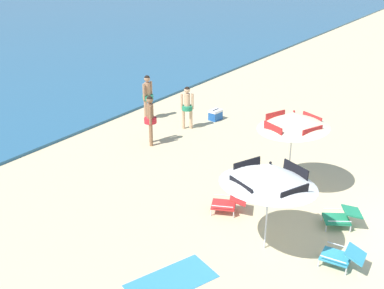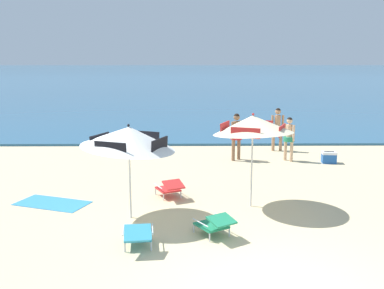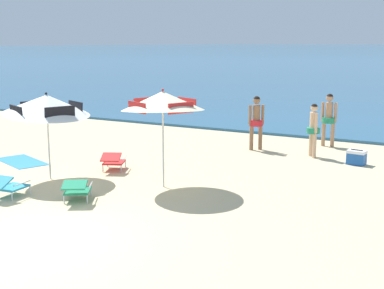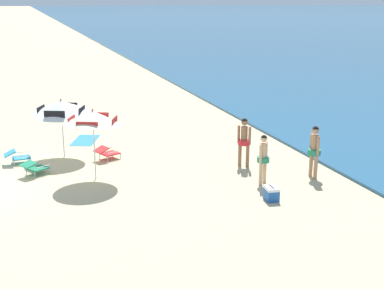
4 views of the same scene
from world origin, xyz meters
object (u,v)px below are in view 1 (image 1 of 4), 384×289
Objects in this scene: person_standing_beside at (150,117)px; person_wading_in at (187,105)px; lounge_chair_under_umbrella at (343,256)px; cooler_box at (215,115)px; beach_umbrella_striped_main at (270,174)px; lounge_chair_beside_umbrella at (229,203)px; beach_umbrella_striped_second at (293,120)px; person_standing_near_shore at (148,94)px; beach_towel at (171,281)px; lounge_chair_facing_sea at (342,217)px.

person_standing_beside is 1.88m from person_wading_in.
cooler_box is at bearing 49.59° from lounge_chair_under_umbrella.
beach_umbrella_striped_main is 2.31m from lounge_chair_beside_umbrella.
person_standing_beside is (0.21, 5.11, -1.05)m from beach_umbrella_striped_second.
person_standing_near_shore is at bearing 73.16° from beach_umbrella_striped_second.
beach_umbrella_striped_second is 2.77m from lounge_chair_beside_umbrella.
beach_umbrella_striped_main is 7.62m from person_wading_in.
person_standing_near_shore is 1.83m from person_wading_in.
person_wading_in is at bearing 49.11° from beach_umbrella_striped_main.
lounge_chair_under_umbrella is 0.58× the size of person_wading_in.
beach_umbrella_striped_main is at bearing -123.09° from person_standing_near_shore.
cooler_box is 9.48m from beach_towel.
person_standing_near_shore is (4.91, 7.54, -0.87)m from beach_umbrella_striped_main.
lounge_chair_beside_umbrella is 2.76m from lounge_chair_facing_sea.
beach_umbrella_striped_second is 3.90m from lounge_chair_under_umbrella.
person_standing_near_shore reaches higher than person_standing_beside.
person_standing_near_shore is (4.56, 9.18, 0.72)m from lounge_chair_under_umbrella.
person_standing_near_shore is 2.71m from cooler_box.
beach_towel is at bearing 154.24° from beach_umbrella_striped_main.
person_standing_near_shore reaches higher than lounge_chair_under_umbrella.
lounge_chair_facing_sea is 0.58× the size of person_standing_beside.
beach_umbrella_striped_second reaches higher than person_standing_beside.
beach_umbrella_striped_main is at bearing 102.06° from lounge_chair_under_umbrella.
person_wading_in reaches higher than lounge_chair_facing_sea.
lounge_chair_facing_sea is at bearing -114.42° from person_wading_in.
lounge_chair_under_umbrella is 0.94× the size of lounge_chair_facing_sea.
beach_umbrella_striped_second is 1.52× the size of beach_towel.
person_wading_in is at bearing -4.80° from person_standing_beside.
cooler_box is (3.24, -0.52, -0.79)m from person_standing_beside.
beach_umbrella_striped_main is at bearing -165.08° from beach_umbrella_striped_second.
person_standing_near_shore is 2.48m from person_standing_beside.
beach_umbrella_striped_second reaches higher than beach_umbrella_striped_main.
beach_umbrella_striped_main is 1.46× the size of person_standing_beside.
beach_umbrella_striped_second is 2.76m from lounge_chair_facing_sea.
lounge_chair_under_umbrella is at bearing -47.22° from beach_towel.
cooler_box is (5.47, 3.90, -0.07)m from lounge_chair_beside_umbrella.
beach_umbrella_striped_main reaches higher than lounge_chair_facing_sea.
lounge_chair_under_umbrella reaches higher than lounge_chair_facing_sea.
beach_umbrella_striped_main is 2.99m from beach_towel.
person_wading_in is at bearing 165.25° from cooler_box.
cooler_box is (6.31, 5.36, -1.66)m from beach_umbrella_striped_main.
lounge_chair_beside_umbrella is 6.72m from cooler_box.
lounge_chair_beside_umbrella is 0.63× the size of person_wading_in.
lounge_chair_under_umbrella is 0.54× the size of person_standing_beside.
person_wading_in is 1.58m from cooler_box.
person_standing_beside reaches higher than beach_towel.
beach_towel is (-2.95, -0.44, -0.27)m from lounge_chair_beside_umbrella.
beach_towel is (-7.03, -6.52, -0.99)m from person_standing_near_shore.
beach_towel is at bearing 151.75° from lounge_chair_facing_sea.
person_standing_beside is at bearing 70.09° from lounge_chair_under_umbrella.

